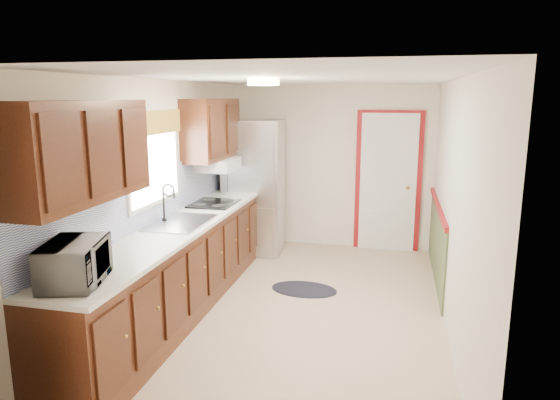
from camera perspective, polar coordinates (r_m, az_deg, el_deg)
The scene contains 8 objects.
room_shell at distance 5.04m, azimuth 2.05°, elevation -0.01°, with size 3.20×5.20×2.52m.
kitchen_run at distance 5.24m, azimuth -12.01°, elevation -4.19°, with size 0.63×4.00×2.20m.
back_wall_trim at distance 7.18m, azimuth 13.30°, elevation 0.69°, with size 1.12×2.30×2.08m.
ceiling_fixture at distance 4.81m, azimuth -1.92°, elevation 13.33°, with size 0.30×0.30×0.06m, color #FFD88C.
microwave at distance 3.77m, azimuth -22.47°, elevation -6.18°, with size 0.54×0.30×0.37m, color white.
refrigerator at distance 7.19m, azimuth -2.92°, elevation 1.54°, with size 0.85×0.83×1.91m.
rug at distance 5.96m, azimuth 2.77°, elevation -10.16°, with size 0.78×0.50×0.01m, color black.
cooktop at distance 6.12m, azimuth -7.57°, elevation -0.39°, with size 0.50×0.60×0.02m, color black.
Camera 1 is at (0.95, -4.84, 2.23)m, focal length 32.00 mm.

